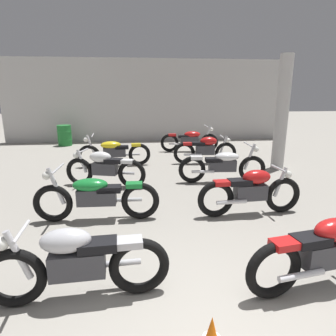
# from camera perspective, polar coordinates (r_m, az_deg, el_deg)

# --- Properties ---
(back_wall) EXTENTS (12.73, 0.24, 3.60)m
(back_wall) POSITION_cam_1_polar(r_m,az_deg,el_deg) (13.51, -3.52, 12.97)
(back_wall) COLOR #BCBAB7
(back_wall) RESTS_ON ground
(support_pillar) EXTENTS (0.36, 0.36, 3.20)m
(support_pillar) POSITION_cam_1_polar(r_m,az_deg,el_deg) (9.01, 21.31, 9.89)
(support_pillar) COLOR #BCBAB7
(support_pillar) RESTS_ON ground
(motorcycle_left_row_0) EXTENTS (1.97, 0.48, 0.88)m
(motorcycle_left_row_0) POSITION_cam_1_polar(r_m,az_deg,el_deg) (3.39, -17.37, -17.03)
(motorcycle_left_row_0) COLOR black
(motorcycle_left_row_0) RESTS_ON ground
(motorcycle_left_row_1) EXTENTS (2.17, 0.68, 0.97)m
(motorcycle_left_row_1) POSITION_cam_1_polar(r_m,az_deg,el_deg) (5.23, -13.86, -5.29)
(motorcycle_left_row_1) COLOR black
(motorcycle_left_row_1) RESTS_ON ground
(motorcycle_left_row_2) EXTENTS (1.93, 0.70, 0.88)m
(motorcycle_left_row_2) POSITION_cam_1_polar(r_m,az_deg,el_deg) (7.06, -12.26, 0.06)
(motorcycle_left_row_2) COLOR black
(motorcycle_left_row_2) RESTS_ON ground
(motorcycle_left_row_3) EXTENTS (2.17, 0.68, 0.97)m
(motorcycle_left_row_3) POSITION_cam_1_polar(r_m,az_deg,el_deg) (8.96, -10.48, 3.19)
(motorcycle_left_row_3) COLOR black
(motorcycle_left_row_3) RESTS_ON ground
(motorcycle_right_row_0) EXTENTS (1.96, 0.59, 0.88)m
(motorcycle_right_row_0) POSITION_cam_1_polar(r_m,az_deg,el_deg) (3.85, 28.38, -14.12)
(motorcycle_right_row_0) COLOR black
(motorcycle_right_row_0) RESTS_ON ground
(motorcycle_right_row_1) EXTENTS (1.97, 0.48, 0.88)m
(motorcycle_right_row_1) POSITION_cam_1_polar(r_m,az_deg,el_deg) (5.52, 15.86, -4.28)
(motorcycle_right_row_1) COLOR black
(motorcycle_right_row_1) RESTS_ON ground
(motorcycle_right_row_2) EXTENTS (2.17, 0.68, 0.97)m
(motorcycle_right_row_2) POSITION_cam_1_polar(r_m,az_deg,el_deg) (7.33, 10.65, 0.63)
(motorcycle_right_row_2) COLOR black
(motorcycle_right_row_2) RESTS_ON ground
(motorcycle_right_row_3) EXTENTS (1.97, 0.48, 0.88)m
(motorcycle_right_row_3) POSITION_cam_1_polar(r_m,az_deg,el_deg) (9.19, 7.31, 3.65)
(motorcycle_right_row_3) COLOR black
(motorcycle_right_row_3) RESTS_ON ground
(motorcycle_right_row_4) EXTENTS (2.17, 0.68, 0.97)m
(motorcycle_right_row_4) POSITION_cam_1_polar(r_m,az_deg,el_deg) (11.03, 4.28, 5.53)
(motorcycle_right_row_4) COLOR black
(motorcycle_right_row_4) RESTS_ON ground
(oil_drum) EXTENTS (0.59, 0.59, 0.85)m
(oil_drum) POSITION_cam_1_polar(r_m,az_deg,el_deg) (12.99, -19.50, 6.00)
(oil_drum) COLOR #1E722D
(oil_drum) RESTS_ON ground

